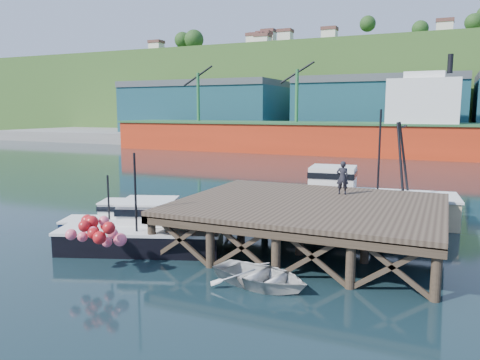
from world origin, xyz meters
The scene contains 12 objects.
ground centered at (0.00, 0.00, 0.00)m, with size 300.00×300.00×0.00m, color black.
wharf centered at (5.50, -0.19, 1.94)m, with size 12.00×10.00×2.62m.
far_quay centered at (0.00, 70.00, 1.00)m, with size 160.00×40.00×2.00m, color gray.
warehouse_left centered at (-35.00, 65.00, 6.50)m, with size 32.00×16.00×9.00m, color #194353.
warehouse_mid centered at (0.00, 65.00, 6.50)m, with size 28.00×16.00×9.00m, color #194353.
cargo_ship centered at (-8.46, 48.00, 3.31)m, with size 55.50×10.00×13.75m.
hillside centered at (0.00, 100.00, 11.00)m, with size 220.00×50.00×22.00m, color #2D511E.
boat_navy centered at (-4.37, -2.05, 0.64)m, with size 5.43×3.72×3.20m.
boat_black centered at (-1.43, -3.62, 0.84)m, with size 7.90×6.55×4.58m.
trawler centered at (7.09, 6.50, 1.33)m, with size 9.93×4.39×6.45m.
dinghy centered at (5.31, -5.80, 0.40)m, with size 2.74×3.84×0.80m, color silver.
dockworker centered at (6.48, 2.62, 2.98)m, with size 0.63×0.41×1.72m, color black.
Camera 1 is at (11.28, -21.12, 6.40)m, focal length 35.00 mm.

